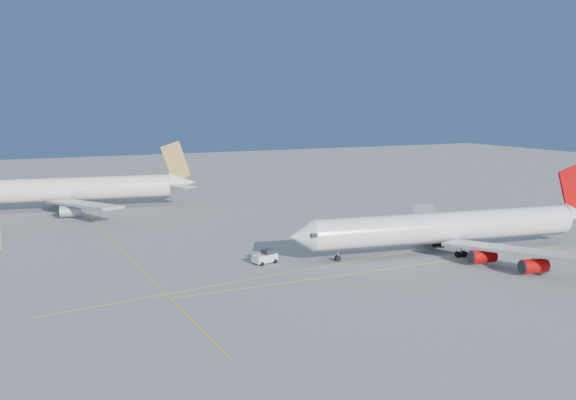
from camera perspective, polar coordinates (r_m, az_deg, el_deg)
The scene contains 5 objects.
ground at distance 127.15m, azimuth 5.53°, elevation -4.63°, with size 500.00×500.00×0.00m, color slate.
taxiway_lines at distance 125.96m, azimuth -1.73°, elevation -4.72°, with size 118.86×140.00×0.02m.
airliner_virgin at distance 129.70m, azimuth 14.41°, elevation -2.35°, with size 66.90×59.60×16.52m.
airliner_etihad at distance 184.85m, azimuth -18.92°, elevation 0.89°, with size 69.99×64.10×18.29m.
pushback_tug at distance 117.86m, azimuth -2.02°, elevation -5.09°, with size 4.86×3.59×2.50m.
Camera 1 is at (-64.50, -105.58, 29.34)m, focal length 40.00 mm.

